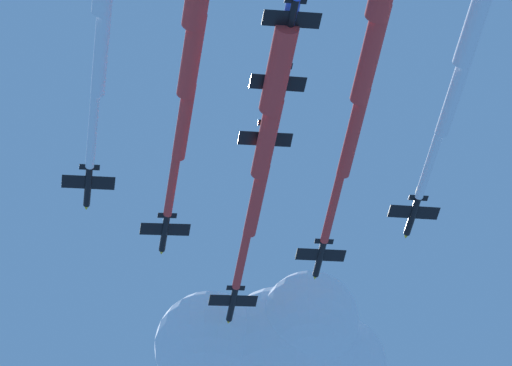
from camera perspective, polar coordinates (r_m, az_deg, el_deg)
The scene contains 5 objects.
jet_lead at distance 190.51m, azimuth 0.49°, elevation 2.15°, with size 23.62×62.65×3.88m.
jet_port_inner at distance 185.52m, azimuth -2.99°, elevation 5.91°, with size 22.98×61.44×3.91m.
jet_starboard_inner at distance 183.00m, azimuth 5.25°, elevation 6.07°, with size 26.95×70.17×3.81m.
jet_starboard_mid at distance 181.93m, azimuth 10.00°, elevation 7.45°, with size 24.48×64.09×3.80m.
cloud_puff at distance 234.96m, azimuth 1.14°, elevation -7.68°, with size 44.72×33.63×31.11m.
Camera 1 is at (-58.46, -122.33, 18.51)m, focal length 87.51 mm.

